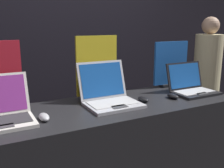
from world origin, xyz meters
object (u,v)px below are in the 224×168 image
object	(u,v)px
promo_stand_middle	(96,68)
person_bystander	(206,85)
laptop_back	(191,86)
mouse_middle	(143,99)
laptop_front	(1,112)
laptop_middle	(108,95)
mouse_back	(173,96)
promo_stand_back	(171,65)
mouse_front	(44,117)

from	to	relation	value
promo_stand_middle	person_bystander	world-z (taller)	person_bystander
promo_stand_middle	person_bystander	bearing A→B (deg)	11.90
laptop_back	mouse_middle	bearing A→B (deg)	-177.39
mouse_middle	promo_stand_middle	bearing A→B (deg)	132.87
laptop_front	laptop_middle	distance (m)	0.71
mouse_back	mouse_middle	bearing A→B (deg)	171.21
mouse_middle	person_bystander	xyz separation A→B (m)	(1.29, 0.59, -0.16)
laptop_back	promo_stand_back	bearing A→B (deg)	90.00
mouse_middle	mouse_back	bearing A→B (deg)	-8.79
laptop_middle	mouse_front	bearing A→B (deg)	-166.91
laptop_front	mouse_front	world-z (taller)	laptop_front
mouse_front	promo_stand_back	xyz separation A→B (m)	(1.22, 0.33, 0.17)
laptop_middle	mouse_back	xyz separation A→B (m)	(0.50, -0.11, -0.05)
promo_stand_middle	laptop_back	size ratio (longest dim) A/B	1.32
mouse_back	person_bystander	distance (m)	1.23
mouse_middle	promo_stand_back	bearing A→B (deg)	30.57
promo_stand_back	person_bystander	bearing A→B (deg)	20.89
promo_stand_middle	promo_stand_back	bearing A→B (deg)	1.49
laptop_middle	promo_stand_back	xyz separation A→B (m)	(0.74, 0.22, 0.13)
laptop_front	mouse_middle	xyz separation A→B (m)	(0.96, -0.05, -0.04)
laptop_middle	laptop_back	distance (m)	0.74
laptop_front	person_bystander	distance (m)	2.32
mouse_middle	mouse_back	xyz separation A→B (m)	(0.25, -0.04, 0.00)
mouse_front	mouse_middle	world-z (taller)	mouse_front
laptop_middle	mouse_middle	size ratio (longest dim) A/B	3.49
person_bystander	mouse_front	bearing A→B (deg)	-162.54
laptop_middle	promo_stand_middle	size ratio (longest dim) A/B	0.79
promo_stand_middle	person_bystander	distance (m)	1.61
mouse_front	laptop_back	bearing A→B (deg)	3.00
laptop_back	promo_stand_back	size ratio (longest dim) A/B	0.88
laptop_front	promo_stand_back	xyz separation A→B (m)	(1.44, 0.24, 0.13)
mouse_front	laptop_back	size ratio (longest dim) A/B	0.33
laptop_middle	laptop_back	size ratio (longest dim) A/B	1.04
laptop_back	mouse_back	size ratio (longest dim) A/B	3.26
mouse_middle	mouse_back	distance (m)	0.25
promo_stand_middle	promo_stand_back	size ratio (longest dim) A/B	1.17
laptop_front	mouse_back	bearing A→B (deg)	-3.98
mouse_middle	laptop_back	bearing A→B (deg)	2.61
laptop_front	mouse_back	world-z (taller)	laptop_front
mouse_front	mouse_back	bearing A→B (deg)	0.22
laptop_front	mouse_front	size ratio (longest dim) A/B	2.96
laptop_front	mouse_back	distance (m)	1.20
mouse_middle	person_bystander	distance (m)	1.43
laptop_middle	promo_stand_back	distance (m)	0.78
mouse_front	mouse_back	xyz separation A→B (m)	(0.98, 0.00, -0.00)
laptop_front	mouse_front	xyz separation A→B (m)	(0.22, -0.09, -0.04)
laptop_middle	promo_stand_back	bearing A→B (deg)	16.46
laptop_front	laptop_middle	bearing A→B (deg)	2.02
laptop_middle	person_bystander	bearing A→B (deg)	18.79
laptop_front	laptop_middle	world-z (taller)	laptop_middle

